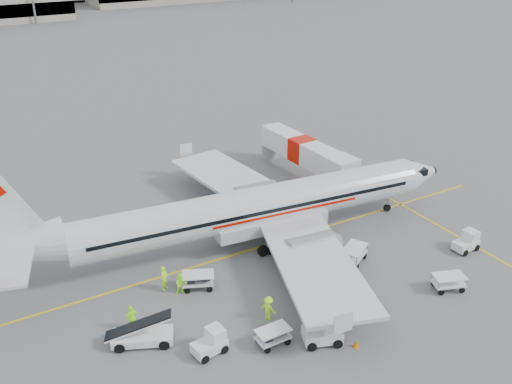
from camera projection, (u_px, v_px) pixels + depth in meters
ground at (269, 244)px, 45.36m from camera, size 360.00×360.00×0.00m
stripe_lead at (269, 244)px, 45.36m from camera, size 44.00×0.20×0.01m
stripe_cross at (470, 244)px, 45.45m from camera, size 0.20×20.00×0.01m
aircraft at (255, 182)px, 43.56m from camera, size 40.73×33.45×10.43m
jet_bridge at (302, 157)px, 56.67m from camera, size 3.61×14.97×3.89m
belt_loader at (141, 326)px, 34.29m from camera, size 5.20×3.66×2.64m
tug_fore at (466, 241)px, 44.25m from camera, size 2.11×1.30×1.58m
tug_mid at (323, 330)px, 34.54m from camera, size 2.67×2.09×1.82m
tug_aft at (209, 342)px, 33.74m from camera, size 2.19×1.45×1.58m
cart_loaded_a at (273, 337)px, 34.56m from camera, size 2.09×1.25×1.09m
cart_loaded_b at (198, 281)px, 39.79m from camera, size 2.56×2.11×1.16m
cart_empty_a at (354, 254)px, 42.84m from camera, size 2.75×2.39×1.24m
cart_empty_b at (449, 282)px, 39.64m from camera, size 2.51×1.98×1.15m
cone_nose at (422, 167)px, 58.62m from camera, size 0.43×0.43×0.71m
cone_port at (177, 160)px, 60.41m from camera, size 0.34×0.34×0.56m
cone_stbd at (356, 343)px, 34.42m from camera, size 0.33×0.33×0.53m
crew_a at (164, 278)px, 39.55m from camera, size 0.78×0.76×1.81m
crew_b at (181, 284)px, 39.11m from camera, size 0.95×0.86×1.60m
crew_c at (268, 308)px, 36.60m from camera, size 1.04×1.25×1.68m
crew_d at (132, 318)px, 35.68m from camera, size 1.09×0.66×1.74m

